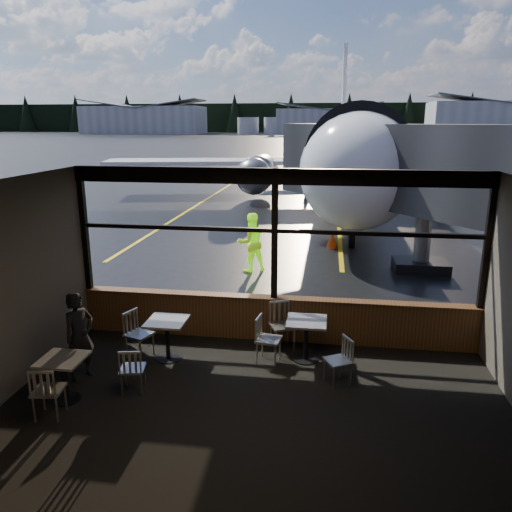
% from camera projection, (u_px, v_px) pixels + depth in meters
% --- Properties ---
extents(ground_plane, '(520.00, 520.00, 0.00)m').
position_uv_depth(ground_plane, '(327.00, 140.00, 124.95)').
color(ground_plane, black).
rests_on(ground_plane, ground).
extents(carpet_floor, '(8.00, 6.00, 0.01)m').
position_uv_depth(carpet_floor, '(251.00, 423.00, 7.43)').
color(carpet_floor, black).
rests_on(carpet_floor, ground).
extents(ceiling, '(8.00, 6.00, 0.04)m').
position_uv_depth(ceiling, '(251.00, 189.00, 6.52)').
color(ceiling, '#38332D').
rests_on(ceiling, ground).
extents(wall_back, '(8.00, 0.04, 3.50)m').
position_uv_depth(wall_back, '(195.00, 447.00, 4.11)').
color(wall_back, '#524B42').
rests_on(wall_back, ground).
extents(window_sill, '(8.00, 0.28, 0.90)m').
position_uv_depth(window_sill, '(274.00, 319.00, 10.18)').
color(window_sill, '#4E2E17').
rests_on(window_sill, ground).
extents(window_header, '(8.00, 0.18, 0.30)m').
position_uv_depth(window_header, '(275.00, 176.00, 9.43)').
color(window_header, black).
rests_on(window_header, ground).
extents(mullion_left, '(0.12, 0.12, 2.60)m').
position_uv_depth(mullion_left, '(84.00, 229.00, 10.28)').
color(mullion_left, black).
rests_on(mullion_left, ground).
extents(mullion_centre, '(0.12, 0.12, 2.60)m').
position_uv_depth(mullion_centre, '(275.00, 236.00, 9.73)').
color(mullion_centre, black).
rests_on(mullion_centre, ground).
extents(mullion_right, '(0.12, 0.12, 2.60)m').
position_uv_depth(mullion_right, '(488.00, 242.00, 9.18)').
color(mullion_right, black).
rests_on(mullion_right, ground).
extents(window_transom, '(8.00, 0.10, 0.08)m').
position_uv_depth(window_transom, '(275.00, 231.00, 9.70)').
color(window_transom, black).
rests_on(window_transom, ground).
extents(airliner, '(28.73, 34.46, 10.51)m').
position_uv_depth(airliner, '(348.00, 105.00, 27.51)').
color(airliner, white).
rests_on(airliner, ground_plane).
extents(jet_bridge, '(9.52, 11.64, 5.08)m').
position_uv_depth(jet_bridge, '(419.00, 187.00, 14.39)').
color(jet_bridge, '#28282A').
rests_on(jet_bridge, ground_plane).
extents(cafe_table_near, '(0.73, 0.73, 0.80)m').
position_uv_depth(cafe_table_near, '(306.00, 340.00, 9.30)').
color(cafe_table_near, '#A49E97').
rests_on(cafe_table_near, carpet_floor).
extents(cafe_table_mid, '(0.72, 0.72, 0.79)m').
position_uv_depth(cafe_table_mid, '(168.00, 340.00, 9.34)').
color(cafe_table_mid, '#A5A198').
rests_on(cafe_table_mid, carpet_floor).
extents(cafe_table_left, '(0.68, 0.68, 0.74)m').
position_uv_depth(cafe_table_left, '(65.00, 379.00, 7.96)').
color(cafe_table_left, gray).
rests_on(cafe_table_left, carpet_floor).
extents(chair_near_e, '(0.62, 0.62, 0.83)m').
position_uv_depth(chair_near_e, '(338.00, 361.00, 8.46)').
color(chair_near_e, beige).
rests_on(chair_near_e, carpet_floor).
extents(chair_near_w, '(0.56, 0.56, 0.91)m').
position_uv_depth(chair_near_w, '(269.00, 340.00, 9.20)').
color(chair_near_w, beige).
rests_on(chair_near_w, carpet_floor).
extents(chair_near_n, '(0.68, 0.68, 0.95)m').
position_uv_depth(chair_near_n, '(282.00, 326.00, 9.77)').
color(chair_near_n, '#ABA59A').
rests_on(chair_near_n, carpet_floor).
extents(chair_mid_s, '(0.52, 0.52, 0.82)m').
position_uv_depth(chair_mid_s, '(133.00, 369.00, 8.21)').
color(chair_mid_s, '#BAB6A8').
rests_on(chair_mid_s, carpet_floor).
extents(chair_mid_w, '(0.64, 0.64, 0.92)m').
position_uv_depth(chair_mid_w, '(139.00, 335.00, 9.41)').
color(chair_mid_w, '#BAB5A7').
rests_on(chair_mid_w, carpet_floor).
extents(chair_left_s, '(0.54, 0.54, 0.88)m').
position_uv_depth(chair_left_s, '(49.00, 391.00, 7.49)').
color(chair_left_s, '#AFAC9E').
rests_on(chair_left_s, carpet_floor).
extents(passenger, '(0.59, 0.68, 1.58)m').
position_uv_depth(passenger, '(79.00, 336.00, 8.55)').
color(passenger, black).
rests_on(passenger, carpet_floor).
extents(ground_crew, '(1.07, 1.01, 1.76)m').
position_uv_depth(ground_crew, '(251.00, 242.00, 14.85)').
color(ground_crew, '#BFF219').
rests_on(ground_crew, ground_plane).
extents(cone_nose, '(0.41, 0.41, 0.57)m').
position_uv_depth(cone_nose, '(332.00, 240.00, 17.74)').
color(cone_nose, '#E23A07').
rests_on(cone_nose, ground_plane).
extents(hangar_left, '(45.00, 18.00, 11.00)m').
position_uv_depth(hangar_left, '(144.00, 119.00, 190.62)').
color(hangar_left, silver).
rests_on(hangar_left, ground_plane).
extents(hangar_mid, '(38.00, 15.00, 10.00)m').
position_uv_depth(hangar_mid, '(329.00, 120.00, 185.75)').
color(hangar_mid, silver).
rests_on(hangar_mid, ground_plane).
extents(hangar_right, '(50.00, 20.00, 12.00)m').
position_uv_depth(hangar_right, '(506.00, 117.00, 170.41)').
color(hangar_right, silver).
rests_on(hangar_right, ground_plane).
extents(fuel_tank_a, '(8.00, 8.00, 6.00)m').
position_uv_depth(fuel_tank_a, '(248.00, 126.00, 187.59)').
color(fuel_tank_a, silver).
rests_on(fuel_tank_a, ground_plane).
extents(fuel_tank_b, '(8.00, 8.00, 6.00)m').
position_uv_depth(fuel_tank_b, '(274.00, 126.00, 186.20)').
color(fuel_tank_b, silver).
rests_on(fuel_tank_b, ground_plane).
extents(fuel_tank_c, '(8.00, 8.00, 6.00)m').
position_uv_depth(fuel_tank_c, '(301.00, 126.00, 184.80)').
color(fuel_tank_c, silver).
rests_on(fuel_tank_c, ground_plane).
extents(treeline, '(360.00, 3.00, 12.00)m').
position_uv_depth(treeline, '(329.00, 118.00, 209.37)').
color(treeline, black).
rests_on(treeline, ground_plane).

